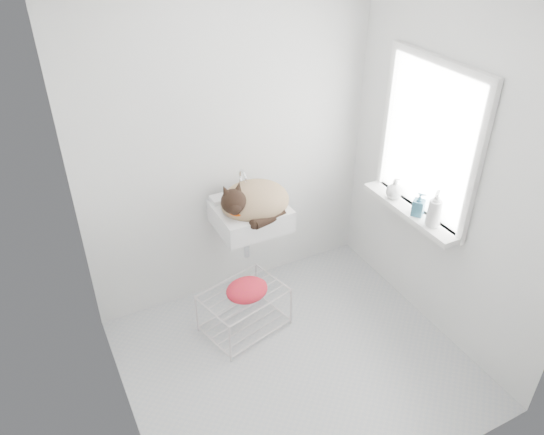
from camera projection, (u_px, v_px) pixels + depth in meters
name	position (u px, v px, depth m)	size (l,w,h in m)	color
floor	(296.00, 363.00, 3.64)	(2.20, 2.00, 0.02)	#B2B3B3
back_wall	(230.00, 141.00, 3.71)	(2.20, 0.02, 2.50)	silver
right_wall	(450.00, 167.00, 3.38)	(0.02, 2.00, 2.50)	silver
left_wall	(102.00, 264.00, 2.54)	(0.02, 2.00, 2.50)	silver
window_glass	(430.00, 141.00, 3.47)	(0.01, 0.80, 1.00)	white
window_frame	(428.00, 142.00, 3.47)	(0.04, 0.90, 1.10)	white
windowsill	(410.00, 211.00, 3.72)	(0.16, 0.88, 0.04)	white
sink	(250.00, 206.00, 3.74)	(0.50, 0.43, 0.20)	white
faucet	(239.00, 178.00, 3.80)	(0.18, 0.13, 0.18)	silver
cat	(253.00, 202.00, 3.71)	(0.52, 0.43, 0.32)	tan
wire_rack	(244.00, 312.00, 3.85)	(0.56, 0.39, 0.34)	beige
towel	(247.00, 294.00, 3.69)	(0.30, 0.21, 0.12)	red
bottle_a	(432.00, 225.00, 3.54)	(0.09, 0.09, 0.22)	white
bottle_b	(417.00, 215.00, 3.65)	(0.08, 0.08, 0.17)	#2F647B
bottle_c	(393.00, 198.00, 3.84)	(0.12, 0.12, 0.16)	silver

